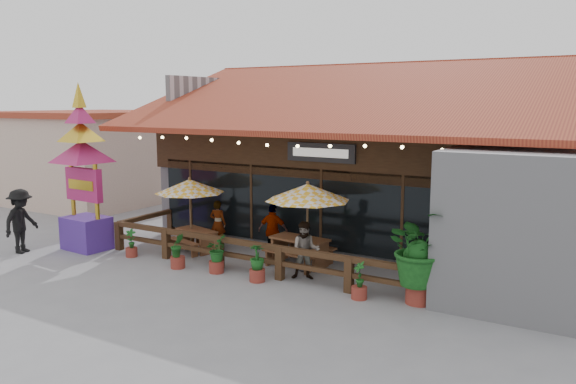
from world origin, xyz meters
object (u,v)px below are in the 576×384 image
Objects in this scene: picnic_table_left at (197,236)px; umbrella_left at (190,186)px; picnic_table_right at (300,247)px; pedestrian at (21,221)px; tropical_plant at (420,249)px; umbrella_right at (308,193)px; thai_sign_tower at (82,156)px.

umbrella_left is at bearing 175.32° from picnic_table_left.
umbrella_left is 1.60m from picnic_table_left.
pedestrian reaches higher than picnic_table_right.
picnic_table_right is at bearing 161.50° from tropical_plant.
umbrella_right is 1.51× the size of picnic_table_left.
thai_sign_tower is at bearing -152.67° from picnic_table_left.
picnic_table_right is at bearing 141.39° from umbrella_right.
umbrella_right is 7.39m from thai_sign_tower.
thai_sign_tower is (-7.18, -1.57, 0.79)m from umbrella_right.
picnic_table_left is 0.84× the size of pedestrian.
thai_sign_tower reaches higher than picnic_table_left.
umbrella_right reaches higher than umbrella_left.
thai_sign_tower reaches higher than tropical_plant.
picnic_table_right is (3.82, 0.28, -1.50)m from umbrella_left.
picnic_table_left is at bearing 27.33° from thai_sign_tower.
picnic_table_left is 5.44m from pedestrian.
pedestrian is (-1.37, -1.33, -1.98)m from thai_sign_tower.
umbrella_left is 1.16× the size of pedestrian.
thai_sign_tower is at bearing -164.01° from picnic_table_right.
picnic_table_left is 4.36m from thai_sign_tower.
umbrella_left is at bearing 29.53° from thai_sign_tower.
picnic_table_right is 0.80× the size of tropical_plant.
thai_sign_tower is (-6.73, -1.93, 2.45)m from picnic_table_right.
pedestrian reaches higher than picnic_table_left.
picnic_table_right is at bearing 15.99° from thai_sign_tower.
thai_sign_tower is 2.75m from pedestrian.
umbrella_right is 1.41× the size of picnic_table_right.
umbrella_right is 0.45× the size of thai_sign_tower.
picnic_table_right is at bearing -82.72° from pedestrian.
thai_sign_tower is 10.82m from tropical_plant.
tropical_plant is (7.52, -1.02, 0.84)m from picnic_table_left.
tropical_plant is at bearing -7.75° from picnic_table_left.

